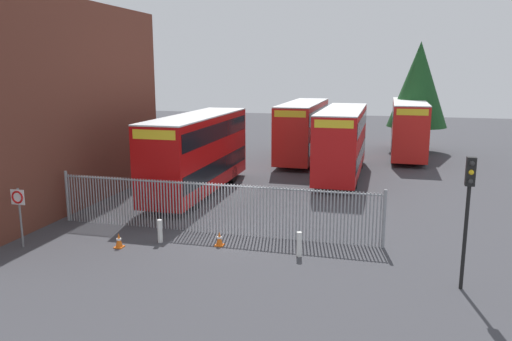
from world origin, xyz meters
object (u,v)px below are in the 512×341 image
(double_decker_bus_behind_fence_right, at_px, (303,128))
(traffic_light_kerbside, at_px, (468,199))
(bollard_near_left, at_px, (160,231))
(bollard_center_front, at_px, (299,244))
(double_decker_bus_behind_fence_left, at_px, (342,140))
(double_decker_bus_far_back, at_px, (408,126))
(double_decker_bus_near_gate, at_px, (198,151))
(traffic_cone_by_gate, at_px, (219,239))
(traffic_cone_mid_forecourt, at_px, (119,240))
(speed_limit_sign_post, at_px, (18,204))

(double_decker_bus_behind_fence_right, relative_size, traffic_light_kerbside, 2.51)
(bollard_near_left, height_order, bollard_center_front, same)
(double_decker_bus_behind_fence_left, bearing_deg, double_decker_bus_far_back, 63.69)
(double_decker_bus_far_back, bearing_deg, double_decker_bus_behind_fence_left, -116.31)
(double_decker_bus_behind_fence_left, xyz_separation_m, bollard_near_left, (-5.91, -14.86, -1.95))
(double_decker_bus_behind_fence_left, bearing_deg, bollard_near_left, -111.69)
(double_decker_bus_near_gate, relative_size, traffic_light_kerbside, 2.51)
(traffic_cone_by_gate, xyz_separation_m, traffic_cone_mid_forecourt, (-3.77, -1.21, 0.00))
(double_decker_bus_behind_fence_right, distance_m, speed_limit_sign_post, 23.51)
(speed_limit_sign_post, bearing_deg, traffic_light_kerbside, 1.12)
(traffic_light_kerbside, bearing_deg, double_decker_bus_behind_fence_right, 111.93)
(traffic_cone_by_gate, relative_size, speed_limit_sign_post, 0.25)
(double_decker_bus_far_back, xyz_separation_m, speed_limit_sign_post, (-15.38, -25.76, -0.65))
(bollard_near_left, bearing_deg, traffic_cone_by_gate, 5.12)
(traffic_cone_by_gate, bearing_deg, traffic_light_kerbside, -11.75)
(double_decker_bus_behind_fence_right, relative_size, traffic_cone_by_gate, 18.32)
(double_decker_bus_behind_fence_left, bearing_deg, traffic_cone_mid_forecourt, -114.48)
(traffic_cone_mid_forecourt, xyz_separation_m, speed_limit_sign_post, (-3.73, -0.94, 1.49))
(double_decker_bus_near_gate, bearing_deg, traffic_cone_mid_forecourt, -88.62)
(double_decker_bus_near_gate, height_order, traffic_cone_mid_forecourt, double_decker_bus_near_gate)
(double_decker_bus_behind_fence_right, height_order, bollard_center_front, double_decker_bus_behind_fence_right)
(double_decker_bus_near_gate, xyz_separation_m, bollard_near_left, (1.53, -8.28, -1.95))
(double_decker_bus_behind_fence_right, height_order, speed_limit_sign_post, double_decker_bus_behind_fence_right)
(traffic_cone_mid_forecourt, relative_size, traffic_light_kerbside, 0.14)
(double_decker_bus_near_gate, distance_m, double_decker_bus_behind_fence_left, 9.93)
(bollard_center_front, distance_m, traffic_cone_by_gate, 3.30)
(speed_limit_sign_post, distance_m, traffic_light_kerbside, 16.35)
(double_decker_bus_behind_fence_right, bearing_deg, double_decker_bus_behind_fence_left, -57.64)
(traffic_light_kerbside, bearing_deg, double_decker_bus_near_gate, 142.30)
(bollard_center_front, height_order, traffic_light_kerbside, traffic_light_kerbside)
(bollard_center_front, xyz_separation_m, traffic_light_kerbside, (5.53, -1.50, 2.51))
(traffic_light_kerbside, bearing_deg, traffic_cone_by_gate, 168.25)
(bollard_center_front, relative_size, traffic_cone_by_gate, 1.61)
(double_decker_bus_behind_fence_right, xyz_separation_m, bollard_center_front, (3.31, -20.46, -1.95))
(double_decker_bus_near_gate, height_order, traffic_cone_by_gate, double_decker_bus_near_gate)
(traffic_cone_mid_forecourt, bearing_deg, traffic_light_kerbside, -2.85)
(double_decker_bus_behind_fence_right, xyz_separation_m, traffic_light_kerbside, (8.84, -21.96, 0.56))
(double_decker_bus_behind_fence_left, relative_size, traffic_cone_mid_forecourt, 18.32)
(double_decker_bus_far_back, height_order, traffic_cone_by_gate, double_decker_bus_far_back)
(double_decker_bus_far_back, relative_size, bollard_center_front, 11.38)
(bollard_near_left, bearing_deg, double_decker_bus_behind_fence_left, 68.31)
(double_decker_bus_near_gate, xyz_separation_m, double_decker_bus_far_back, (11.88, 15.55, 0.00))
(double_decker_bus_near_gate, distance_m, bollard_near_left, 8.64)
(traffic_cone_mid_forecourt, distance_m, traffic_light_kerbside, 12.88)
(bollard_near_left, bearing_deg, speed_limit_sign_post, -159.03)
(bollard_near_left, xyz_separation_m, traffic_cone_mid_forecourt, (-1.31, -0.99, -0.19))
(traffic_cone_by_gate, distance_m, traffic_cone_mid_forecourt, 3.96)
(bollard_near_left, distance_m, traffic_cone_by_gate, 2.48)
(double_decker_bus_near_gate, relative_size, traffic_cone_by_gate, 18.32)
(double_decker_bus_behind_fence_right, bearing_deg, speed_limit_sign_post, -108.53)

